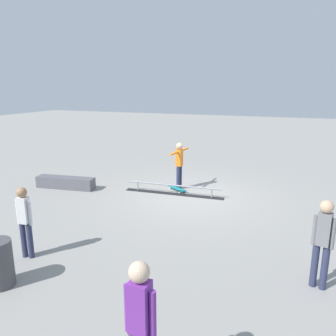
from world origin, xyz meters
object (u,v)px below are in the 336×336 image
grind_rail (173,190)px  skateboard_main (177,189)px  skate_ledge (66,183)px  bystander_grey_shirt (323,240)px  skater_main (179,162)px  bystander_purple_shirt (140,323)px  bystander_white_shirt (25,219)px

grind_rail → skateboard_main: bearing=-92.6°
skate_ledge → bystander_grey_shirt: 8.54m
grind_rail → bystander_grey_shirt: bystander_grey_shirt is taller
grind_rail → skater_main: (0.01, -0.62, 0.80)m
skate_ledge → bystander_grey_shirt: bearing=157.5°
skate_ledge → skater_main: bearing=-160.2°
skater_main → bystander_grey_shirt: 6.19m
skater_main → bystander_purple_shirt: size_ratio=0.95×
skate_ledge → bystander_white_shirt: size_ratio=1.36×
bystander_white_shirt → bystander_grey_shirt: 5.65m
grind_rail → skateboard_main: 0.39m
grind_rail → bystander_white_shirt: size_ratio=2.20×
skater_main → bystander_white_shirt: (1.40, 5.56, -0.08)m
bystander_white_shirt → bystander_grey_shirt: bearing=1.8°
skateboard_main → bystander_white_shirt: (1.41, 5.33, 0.78)m
skater_main → skateboard_main: bearing=10.6°
skateboard_main → bystander_purple_shirt: bearing=139.2°
bystander_purple_shirt → bystander_grey_shirt: bystander_purple_shirt is taller
grind_rail → skate_ledge: (3.72, 0.72, 0.06)m
skater_main → bystander_white_shirt: 5.74m
grind_rail → bystander_white_shirt: bearing=70.8°
skateboard_main → bystander_purple_shirt: (-2.14, 7.36, 0.88)m
bystander_purple_shirt → bystander_white_shirt: (3.56, -2.03, -0.10)m
grind_rail → bystander_white_shirt: (1.42, 4.94, 0.72)m
grind_rail → skater_main: size_ratio=2.07×
skate_ledge → bystander_grey_shirt: size_ratio=1.27×
skater_main → bystander_white_shirt: size_ratio=1.06×
skateboard_main → bystander_white_shirt: 5.57m
bystander_grey_shirt → skateboard_main: bearing=-32.4°
skater_main → skateboard_main: size_ratio=2.06×
skate_ledge → bystander_purple_shirt: 8.61m
skater_main → bystander_purple_shirt: (-2.15, 7.59, 0.02)m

